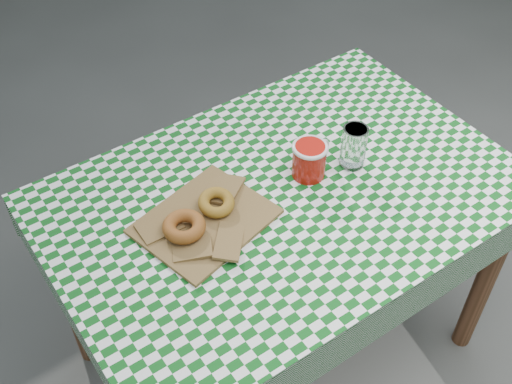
% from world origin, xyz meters
% --- Properties ---
extents(ground, '(60.00, 60.00, 0.00)m').
position_xyz_m(ground, '(0.00, 0.00, 0.00)').
color(ground, '#494844').
rests_on(ground, ground).
extents(table, '(1.23, 0.85, 0.75)m').
position_xyz_m(table, '(0.00, -0.18, 0.38)').
color(table, brown).
rests_on(table, ground).
extents(tablecloth, '(1.25, 0.87, 0.01)m').
position_xyz_m(tablecloth, '(0.00, -0.18, 0.75)').
color(tablecloth, '#0C4F15').
rests_on(tablecloth, table).
extents(paper_bag, '(0.36, 0.31, 0.02)m').
position_xyz_m(paper_bag, '(-0.22, -0.15, 0.76)').
color(paper_bag, olive).
rests_on(paper_bag, tablecloth).
extents(bagel_front, '(0.12, 0.12, 0.03)m').
position_xyz_m(bagel_front, '(-0.28, -0.15, 0.79)').
color(bagel_front, brown).
rests_on(bagel_front, paper_bag).
extents(bagel_back, '(0.11, 0.11, 0.03)m').
position_xyz_m(bagel_back, '(-0.17, -0.13, 0.79)').
color(bagel_back, olive).
rests_on(bagel_back, paper_bag).
extents(coffee_mug, '(0.22, 0.22, 0.10)m').
position_xyz_m(coffee_mug, '(0.10, -0.17, 0.81)').
color(coffee_mug, '#9E120A').
rests_on(coffee_mug, tablecloth).
extents(drinking_glass, '(0.07, 0.07, 0.12)m').
position_xyz_m(drinking_glass, '(0.22, -0.21, 0.82)').
color(drinking_glass, white).
rests_on(drinking_glass, tablecloth).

